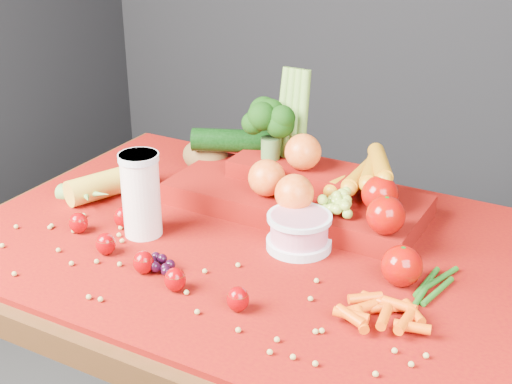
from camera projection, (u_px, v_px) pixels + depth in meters
The scene contains 12 objects.
table at pixel (251, 286), 1.39m from camera, with size 1.10×0.80×0.75m.
red_cloth at pixel (251, 241), 1.35m from camera, with size 1.05×0.75×0.01m, color #771003.
milk_glass at pixel (141, 192), 1.33m from camera, with size 0.08×0.08×0.16m.
yogurt_bowl at pixel (299, 230), 1.30m from camera, with size 0.12×0.12×0.07m.
strawberry_scatter at pixel (140, 250), 1.26m from camera, with size 0.44×0.18×0.05m.
dark_grape_cluster at pixel (160, 262), 1.24m from camera, with size 0.06×0.05×0.03m, color black, non-canonical shape.
soybean_scatter at pixel (192, 286), 1.19m from camera, with size 0.84×0.24×0.01m, color tan, non-canonical shape.
corn_ear at pixel (92, 190), 1.49m from camera, with size 0.24×0.26×0.06m.
potato at pixel (205, 156), 1.62m from camera, with size 0.11×0.08×0.08m, color brown.
baby_carrot_pile at pixel (389, 311), 1.10m from camera, with size 0.17×0.17×0.03m, color #DD4C07, non-canonical shape.
green_bean_pile at pixel (436, 288), 1.18m from camera, with size 0.14×0.12×0.01m, color #1A5313, non-canonical shape.
produce_mound at pixel (303, 183), 1.44m from camera, with size 0.60×0.37×0.27m.
Camera 1 is at (0.58, -1.04, 1.41)m, focal length 50.00 mm.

